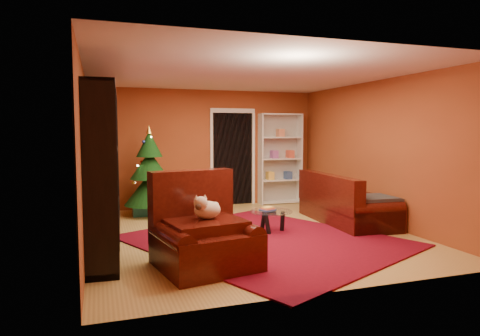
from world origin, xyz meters
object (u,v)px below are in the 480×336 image
object	(u,v)px
rug	(265,241)
acrylic_chair	(209,205)
gift_box_red	(154,206)
gift_box_teal	(140,209)
white_bookshelf	(280,159)
armchair	(205,230)
media_unit	(102,170)
sofa	(347,198)
dog	(207,210)
christmas_tree	(150,172)
coffee_table	(271,221)

from	to	relation	value
rug	acrylic_chair	size ratio (longest dim) A/B	4.90
gift_box_red	acrylic_chair	world-z (taller)	acrylic_chair
gift_box_teal	gift_box_red	xyz separation A→B (m)	(0.34, 0.44, -0.02)
gift_box_red	white_bookshelf	distance (m)	3.08
gift_box_red	armchair	size ratio (longest dim) A/B	0.19
rug	white_bookshelf	size ratio (longest dim) A/B	1.77
gift_box_red	acrylic_chair	bearing A→B (deg)	-67.61
media_unit	sofa	xyz separation A→B (m)	(4.29, 0.39, -0.67)
rug	gift_box_teal	xyz separation A→B (m)	(-1.64, 2.63, 0.12)
media_unit	acrylic_chair	xyz separation A→B (m)	(1.79, 0.87, -0.75)
media_unit	dog	size ratio (longest dim) A/B	7.40
gift_box_teal	media_unit	bearing A→B (deg)	-107.80
gift_box_teal	dog	size ratio (longest dim) A/B	0.67
gift_box_teal	gift_box_red	distance (m)	0.56
acrylic_chair	armchair	bearing A→B (deg)	-119.42
media_unit	gift_box_teal	size ratio (longest dim) A/B	11.04
rug	media_unit	distance (m)	2.64
christmas_tree	dog	xyz separation A→B (m)	(0.30, -3.50, -0.17)
armchair	coffee_table	world-z (taller)	armchair
acrylic_chair	rug	bearing A→B (deg)	-80.51
sofa	rug	bearing A→B (deg)	115.46
gift_box_teal	coffee_table	distance (m)	2.87
sofa	acrylic_chair	xyz separation A→B (m)	(-2.50, 0.47, -0.08)
media_unit	christmas_tree	xyz separation A→B (m)	(0.92, 2.21, -0.26)
white_bookshelf	media_unit	bearing A→B (deg)	-142.91
christmas_tree	armchair	xyz separation A→B (m)	(0.26, -3.56, -0.40)
sofa	coffee_table	bearing A→B (deg)	102.90
rug	armchair	bearing A→B (deg)	-141.38
armchair	coffee_table	xyz separation A→B (m)	(1.48, 1.45, -0.29)
rug	acrylic_chair	world-z (taller)	acrylic_chair
armchair	dog	bearing A→B (deg)	45.00
media_unit	gift_box_red	size ratio (longest dim) A/B	12.59
gift_box_red	armchair	world-z (taller)	armchair
media_unit	gift_box_red	bearing A→B (deg)	71.15
dog	acrylic_chair	distance (m)	2.26
media_unit	sofa	size ratio (longest dim) A/B	1.37
christmas_tree	gift_box_red	size ratio (longest dim) A/B	7.72
christmas_tree	gift_box_teal	distance (m)	0.77
christmas_tree	acrylic_chair	xyz separation A→B (m)	(0.87, -1.34, -0.49)
media_unit	dog	distance (m)	1.83
white_bookshelf	armchair	size ratio (longest dim) A/B	1.76
dog	rug	bearing A→B (deg)	27.41
gift_box_teal	sofa	world-z (taller)	sofa
media_unit	acrylic_chair	size ratio (longest dim) A/B	3.82
gift_box_teal	acrylic_chair	xyz separation A→B (m)	(1.08, -1.35, 0.25)
christmas_tree	gift_box_teal	xyz separation A→B (m)	(-0.21, 0.01, -0.74)
media_unit	coffee_table	distance (m)	2.82
gift_box_teal	sofa	distance (m)	4.03
armchair	acrylic_chair	size ratio (longest dim) A/B	1.58
armchair	gift_box_teal	bearing A→B (deg)	87.09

